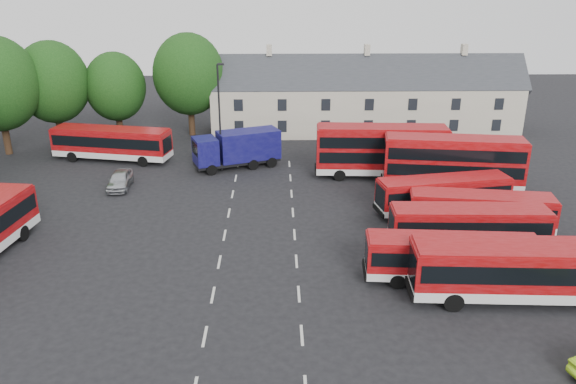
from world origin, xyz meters
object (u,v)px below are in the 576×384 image
(bus_row_a, at_px, (522,268))
(box_truck, at_px, (238,148))
(lamppost, at_px, (220,115))
(silver_car, at_px, (120,180))
(bus_dd_south, at_px, (453,161))

(bus_row_a, bearing_deg, box_truck, 129.11)
(box_truck, height_order, lamppost, lamppost)
(box_truck, xyz_separation_m, silver_car, (-9.96, -5.29, -1.25))
(bus_dd_south, height_order, box_truck, bus_dd_south)
(box_truck, bearing_deg, silver_car, -172.99)
(bus_dd_south, height_order, lamppost, lamppost)
(lamppost, bearing_deg, silver_car, -152.25)
(lamppost, bearing_deg, bus_dd_south, -15.76)
(bus_row_a, height_order, box_truck, box_truck)
(bus_row_a, distance_m, lamppost, 29.97)
(bus_row_a, relative_size, lamppost, 1.23)
(bus_dd_south, height_order, silver_car, bus_dd_south)
(bus_row_a, relative_size, box_truck, 1.46)
(lamppost, bearing_deg, bus_row_a, -50.74)
(bus_dd_south, relative_size, silver_car, 2.69)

